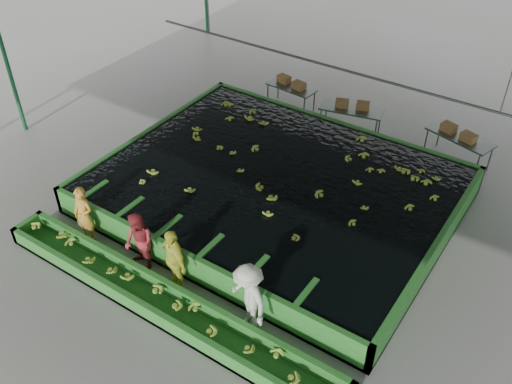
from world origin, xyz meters
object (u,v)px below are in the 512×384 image
Objects in this scene: flotation_tank at (275,190)px; box_stack_left at (291,85)px; box_stack_right at (458,136)px; worker_a at (84,215)px; packing_table_mid at (350,120)px; worker_d at (248,297)px; packing_table_right at (457,149)px; packing_table_left at (291,97)px; box_stack_mid at (352,108)px; worker_c at (173,259)px; sorting_trough at (161,302)px; worker_b at (139,243)px.

box_stack_left is (-2.67, 5.34, 0.41)m from flotation_tank.
box_stack_right reaches higher than box_stack_left.
packing_table_mid is at bearing 63.01° from worker_a.
worker_d reaches higher than packing_table_right.
packing_table_left is 2.80m from box_stack_mid.
worker_d reaches higher than box_stack_right.
worker_d is at bearing -78.11° from packing_table_mid.
box_stack_mid is (2.71, -0.40, 0.56)m from packing_table_left.
packing_table_left is 0.44m from box_stack_left.
packing_table_right is at bearing 32.13° from box_stack_right.
worker_a is 0.93× the size of worker_c.
worker_d is 9.34m from packing_table_mid.
flotation_tank is at bearing -91.04° from packing_table_mid.
box_stack_mid is at bearing -175.36° from packing_table_right.
packing_table_mid is at bearing 89.50° from sorting_trough.
packing_table_left is (-2.62, 10.36, 0.18)m from sorting_trough.
box_stack_mid is (0.31, 9.16, 0.07)m from worker_c.
worker_a is 3.19m from worker_c.
box_stack_right is (3.74, 5.11, 0.53)m from flotation_tank.
worker_c reaches higher than packing_table_left.
worker_c reaches higher than sorting_trough.
worker_d is (2.24, 0.00, 0.02)m from worker_c.
box_stack_right is (3.96, 9.41, 0.06)m from worker_c.
box_stack_left is at bearing 178.01° from box_stack_right.
packing_table_right is 1.75× the size of box_stack_right.
packing_table_mid is 2.83m from box_stack_left.
packing_table_right is (1.81, 9.46, -0.45)m from worker_d.
worker_b reaches higher than box_stack_right.
box_stack_mid is (2.76, -0.47, 0.13)m from box_stack_left.
worker_a is at bearing -94.41° from box_stack_left.
packing_table_right is at bearing 53.52° from flotation_tank.
flotation_tank is at bearing 90.65° from worker_b.
worker_c is at bearing -93.00° from flotation_tank.
packing_table_mid is at bearing 88.96° from flotation_tank.
flotation_tank is at bearing 138.55° from worker_d.
worker_c is 0.85× the size of packing_table_right.
worker_b is (-1.37, -4.30, 0.44)m from flotation_tank.
sorting_trough is at bearing -19.22° from worker_a.
worker_a is 11.92m from packing_table_right.
worker_c reaches higher than worker_a.
worker_a reaches higher than packing_table_left.
flotation_tank is 5.29× the size of worker_d.
worker_d is 0.87× the size of packing_table_mid.
box_stack_right is (6.36, -0.15, 0.56)m from packing_table_left.
worker_c is at bearing -91.95° from box_stack_mid.
worker_c reaches higher than packing_table_right.
worker_b is 0.96× the size of worker_c.
box_stack_left is at bearing 79.57° from worker_a.
worker_c reaches higher than box_stack_right.
worker_c is (3.19, 0.00, 0.06)m from worker_a.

